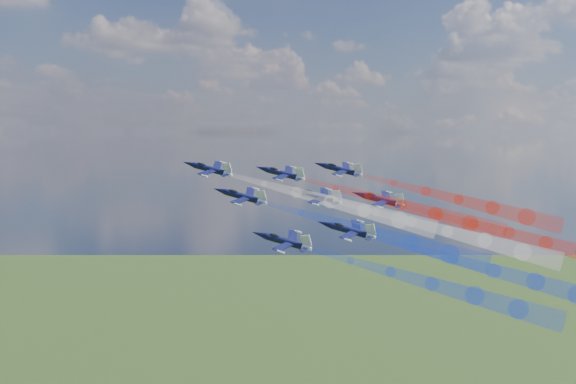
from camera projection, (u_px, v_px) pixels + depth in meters
jet_lead at (210, 169)px, 164.73m from camera, size 16.07×16.36×8.73m
trail_lead at (330, 201)px, 157.12m from camera, size 33.64×37.82×15.70m
jet_inner_left at (242, 196)px, 153.60m from camera, size 16.07×16.36×8.73m
trail_inner_left at (373, 233)px, 145.99m from camera, size 33.64×37.82×15.70m
jet_inner_right at (282, 174)px, 170.61m from camera, size 16.07×16.36×8.73m
trail_inner_right at (401, 205)px, 163.00m from camera, size 33.64×37.82×15.70m
jet_outer_left at (284, 241)px, 139.68m from camera, size 16.07×16.36×8.73m
trail_outer_left at (432, 284)px, 132.07m from camera, size 33.64×37.82×15.70m
jet_center_third at (318, 197)px, 159.62m from camera, size 16.07×16.36×8.73m
trail_center_third at (447, 231)px, 152.02m from camera, size 33.64×37.82×15.70m
jet_outer_right at (340, 170)px, 175.70m from camera, size 16.07×16.36×8.73m
trail_outer_right at (459, 200)px, 168.09m from camera, size 33.64×37.82×15.70m
jet_rear_left at (349, 230)px, 145.55m from camera, size 16.07×16.36×8.73m
trail_rear_left at (494, 270)px, 137.94m from camera, size 33.64×37.82×15.70m
jet_rear_right at (380, 200)px, 164.44m from camera, size 16.07×16.36×8.73m
trail_rear_right at (509, 233)px, 156.84m from camera, size 33.64×37.82×15.70m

